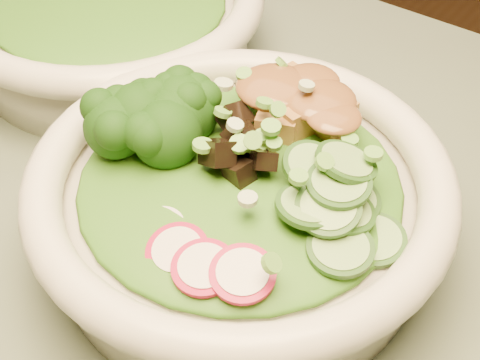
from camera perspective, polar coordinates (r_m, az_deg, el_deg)
The scene contains 11 objects.
salad_bowl at distance 0.47m, azimuth 0.00°, elevation -1.84°, with size 0.30×0.30×0.08m.
side_bowl at distance 0.68m, azimuth -10.96°, elevation 13.14°, with size 0.30×0.30×0.08m.
lettuce_bed at distance 0.46m, azimuth 0.00°, elevation 0.09°, with size 0.22×0.22×0.03m, color #245712.
side_lettuce at distance 0.67m, azimuth -11.21°, elevation 14.70°, with size 0.20×0.20×0.02m, color #245712.
broccoli_florets at distance 0.47m, azimuth -7.31°, elevation 4.46°, with size 0.09×0.08×0.05m, color black, non-canonical shape.
radish_slices at distance 0.41m, azimuth -4.89°, elevation -5.62°, with size 0.12×0.04×0.02m, color maroon, non-canonical shape.
cucumber_slices at distance 0.42m, azimuth 8.20°, elevation -2.13°, with size 0.08×0.08×0.04m, color #8BC46C, non-canonical shape.
mushroom_heap at distance 0.45m, azimuth 0.87°, elevation 2.54°, with size 0.08×0.08×0.04m, color black, non-canonical shape.
tofu_cubes at distance 0.49m, azimuth 4.36°, elevation 5.95°, with size 0.10×0.07×0.04m, color #A86F38, non-canonical shape.
peanut_sauce at distance 0.48m, azimuth 4.45°, elevation 7.28°, with size 0.08×0.06×0.02m, color brown.
scallion_garnish at distance 0.44m, azimuth 0.00°, elevation 2.63°, with size 0.21×0.21×0.03m, color #60A239, non-canonical shape.
Camera 1 is at (0.09, -0.25, 1.13)m, focal length 50.00 mm.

